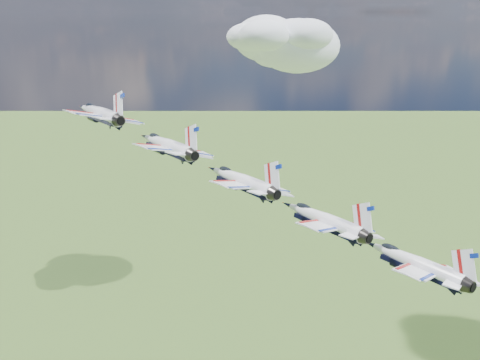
{
  "coord_description": "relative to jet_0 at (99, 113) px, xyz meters",
  "views": [
    {
      "loc": [
        -27.57,
        -56.22,
        177.04
      ],
      "look_at": [
        -13.43,
        12.3,
        155.0
      ],
      "focal_mm": 40.0,
      "sensor_mm": 36.0,
      "label": 1
    }
  ],
  "objects": [
    {
      "name": "jet_1",
      "position": [
        9.46,
        -7.17,
        -3.72
      ],
      "size": [
        17.51,
        19.65,
        7.37
      ],
      "primitive_type": null,
      "rotation": [
        0.0,
        0.25,
        0.43
      ],
      "color": "white"
    },
    {
      "name": "jet_2",
      "position": [
        18.92,
        -14.35,
        -7.44
      ],
      "size": [
        17.51,
        19.65,
        7.37
      ],
      "primitive_type": null,
      "rotation": [
        0.0,
        0.25,
        0.43
      ],
      "color": "white"
    },
    {
      "name": "jet_4",
      "position": [
        37.83,
        -28.69,
        -14.88
      ],
      "size": [
        17.51,
        19.65,
        7.37
      ],
      "primitive_type": null,
      "rotation": [
        0.0,
        0.25,
        0.43
      ],
      "color": "white"
    },
    {
      "name": "cloud_far",
      "position": [
        79.47,
        194.46,
        -1.65
      ],
      "size": [
        63.96,
        50.26,
        25.13
      ],
      "primitive_type": "ellipsoid",
      "color": "white"
    },
    {
      "name": "jet_0",
      "position": [
        0.0,
        0.0,
        0.0
      ],
      "size": [
        17.51,
        19.65,
        7.37
      ],
      "primitive_type": null,
      "rotation": [
        0.0,
        0.25,
        0.43
      ],
      "color": "white"
    },
    {
      "name": "jet_3",
      "position": [
        28.37,
        -21.52,
        -11.16
      ],
      "size": [
        17.51,
        19.65,
        7.37
      ],
      "primitive_type": null,
      "rotation": [
        0.0,
        0.25,
        0.43
      ],
      "color": "white"
    }
  ]
}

